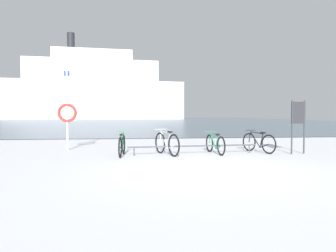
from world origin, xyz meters
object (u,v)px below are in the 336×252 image
bicycle_1 (167,143)px  bicycle_2 (215,144)px  bicycle_0 (122,145)px  bicycle_3 (258,142)px  info_sign (298,118)px  rescue_post (67,111)px  ferry_ship (96,91)px

bicycle_1 → bicycle_2: bearing=4.8°
bicycle_0 → bicycle_2: bearing=4.6°
bicycle_3 → info_sign: bearing=-23.8°
rescue_post → bicycle_1: bearing=-25.9°
bicycle_2 → bicycle_3: bicycle_3 is taller
bicycle_0 → ferry_ship: ferry_ship is taller
bicycle_1 → bicycle_3: bearing=5.6°
bicycle_2 → info_sign: size_ratio=0.90×
bicycle_3 → info_sign: (1.19, -0.52, 0.88)m
rescue_post → ferry_ship: size_ratio=0.06×
rescue_post → ferry_ship: ferry_ship is taller
bicycle_0 → rescue_post: (-2.14, 1.87, 1.15)m
info_sign → bicycle_0: bearing=179.2°
info_sign → bicycle_3: bearing=156.2°
info_sign → ferry_ship: 85.64m
bicycle_2 → bicycle_3: size_ratio=1.08×
rescue_post → ferry_ship: (-9.32, 81.57, 6.98)m
bicycle_0 → bicycle_3: bearing=5.2°
bicycle_1 → ferry_ship: bearing=98.8°
bicycle_3 → bicycle_1: bearing=-174.4°
bicycle_1 → info_sign: info_sign is taller
bicycle_3 → ferry_ship: (-16.26, 83.00, 8.13)m
bicycle_2 → rescue_post: (-5.31, 1.61, 1.16)m
bicycle_2 → bicycle_1: bearing=-175.2°
bicycle_1 → ferry_ship: ferry_ship is taller
bicycle_2 → rescue_post: size_ratio=0.53×
bicycle_1 → ferry_ship: size_ratio=0.03×
bicycle_1 → bicycle_2: 1.70m
info_sign → bicycle_2: bearing=173.1°
bicycle_0 → bicycle_2: (3.17, 0.25, -0.01)m
bicycle_0 → bicycle_2: 3.18m
bicycle_1 → info_sign: bearing=-2.5°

